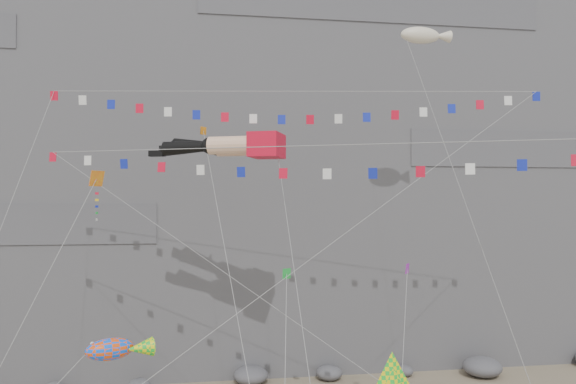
% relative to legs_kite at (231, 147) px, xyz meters
% --- Properties ---
extents(cliff, '(80.00, 28.00, 50.00)m').
position_rel_legs_kite_xyz_m(cliff, '(1.97, 23.46, 8.06)').
color(cliff, slate).
rests_on(cliff, ground).
extents(talus_boulders, '(60.00, 3.00, 1.20)m').
position_rel_legs_kite_xyz_m(talus_boulders, '(1.97, 8.46, -16.34)').
color(talus_boulders, slate).
rests_on(talus_boulders, ground).
extents(legs_kite, '(8.24, 19.49, 23.21)m').
position_rel_legs_kite_xyz_m(legs_kite, '(0.00, 0.00, 0.00)').
color(legs_kite, red).
rests_on(legs_kite, ground).
extents(flag_banner_upper, '(31.44, 13.14, 28.65)m').
position_rel_legs_kite_xyz_m(flag_banner_upper, '(3.75, -1.02, 3.20)').
color(flag_banner_upper, red).
rests_on(flag_banner_upper, ground).
extents(flag_banner_lower, '(32.21, 14.00, 19.16)m').
position_rel_legs_kite_xyz_m(flag_banner_lower, '(5.73, -5.93, -0.40)').
color(flag_banner_lower, red).
rests_on(flag_banner_lower, ground).
extents(harlequin_kite, '(6.79, 7.54, 17.18)m').
position_rel_legs_kite_xyz_m(harlequin_kite, '(-6.76, -5.53, -2.26)').
color(harlequin_kite, red).
rests_on(harlequin_kite, ground).
extents(fish_windsock, '(9.71, 4.87, 11.38)m').
position_rel_legs_kite_xyz_m(fish_windsock, '(-5.61, -8.72, -9.59)').
color(fish_windsock, '#FF4D0D').
rests_on(fish_windsock, ground).
extents(delta_kite, '(3.36, 3.71, 8.28)m').
position_rel_legs_kite_xyz_m(delta_kite, '(5.63, -12.65, -10.35)').
color(delta_kite, yellow).
rests_on(delta_kite, ground).
extents(blimp_windsock, '(4.78, 11.62, 26.84)m').
position_rel_legs_kite_xyz_m(blimp_windsock, '(12.27, 0.80, 7.42)').
color(blimp_windsock, '#EFE3C5').
rests_on(blimp_windsock, ground).
extents(small_kite_a, '(3.46, 16.96, 24.42)m').
position_rel_legs_kite_xyz_m(small_kite_a, '(-1.55, 0.50, 0.53)').
color(small_kite_a, orange).
rests_on(small_kite_a, ground).
extents(small_kite_b, '(4.69, 9.59, 13.96)m').
position_rel_legs_kite_xyz_m(small_kite_b, '(9.24, -4.67, -7.05)').
color(small_kite_b, purple).
rests_on(small_kite_b, ground).
extents(small_kite_c, '(2.22, 9.83, 13.78)m').
position_rel_legs_kite_xyz_m(small_kite_c, '(2.30, -7.02, -6.92)').
color(small_kite_c, green).
rests_on(small_kite_c, ground).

